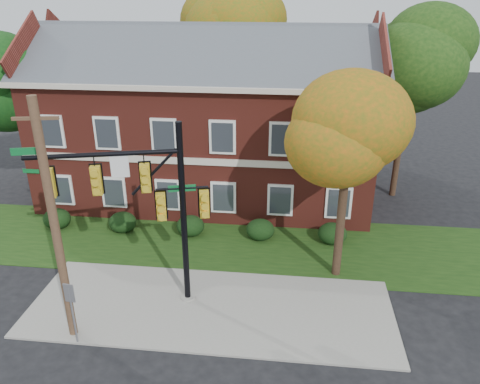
# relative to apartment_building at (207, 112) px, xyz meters

# --- Properties ---
(ground) EXTENTS (120.00, 120.00, 0.00)m
(ground) POSITION_rel_apartment_building_xyz_m (2.00, -11.95, -4.99)
(ground) COLOR black
(ground) RESTS_ON ground
(sidewalk) EXTENTS (14.00, 5.00, 0.08)m
(sidewalk) POSITION_rel_apartment_building_xyz_m (2.00, -10.95, -4.95)
(sidewalk) COLOR gray
(sidewalk) RESTS_ON ground
(grass_strip) EXTENTS (30.00, 6.00, 0.04)m
(grass_strip) POSITION_rel_apartment_building_xyz_m (2.00, -5.95, -4.97)
(grass_strip) COLOR #193811
(grass_strip) RESTS_ON ground
(apartment_building) EXTENTS (18.80, 8.80, 9.74)m
(apartment_building) POSITION_rel_apartment_building_xyz_m (0.00, 0.00, 0.00)
(apartment_building) COLOR maroon
(apartment_building) RESTS_ON ground
(hedge_far_left) EXTENTS (1.40, 1.26, 1.05)m
(hedge_far_left) POSITION_rel_apartment_building_xyz_m (-7.00, -5.25, -4.46)
(hedge_far_left) COLOR black
(hedge_far_left) RESTS_ON ground
(hedge_left) EXTENTS (1.40, 1.26, 1.05)m
(hedge_left) POSITION_rel_apartment_building_xyz_m (-3.50, -5.25, -4.46)
(hedge_left) COLOR black
(hedge_left) RESTS_ON ground
(hedge_center) EXTENTS (1.40, 1.26, 1.05)m
(hedge_center) POSITION_rel_apartment_building_xyz_m (0.00, -5.25, -4.46)
(hedge_center) COLOR black
(hedge_center) RESTS_ON ground
(hedge_right) EXTENTS (1.40, 1.26, 1.05)m
(hedge_right) POSITION_rel_apartment_building_xyz_m (3.50, -5.25, -4.46)
(hedge_right) COLOR black
(hedge_right) RESTS_ON ground
(hedge_far_right) EXTENTS (1.40, 1.26, 1.05)m
(hedge_far_right) POSITION_rel_apartment_building_xyz_m (7.00, -5.25, -4.46)
(hedge_far_right) COLOR black
(hedge_far_right) RESTS_ON ground
(tree_near_right) EXTENTS (4.50, 4.25, 8.58)m
(tree_near_right) POSITION_rel_apartment_building_xyz_m (7.22, -8.09, 1.68)
(tree_near_right) COLOR black
(tree_near_right) RESTS_ON ground
(tree_left_rear) EXTENTS (5.40, 5.10, 8.88)m
(tree_left_rear) POSITION_rel_apartment_building_xyz_m (-9.73, -1.12, 1.69)
(tree_left_rear) COLOR black
(tree_left_rear) RESTS_ON ground
(tree_right_rear) EXTENTS (6.30, 5.95, 10.62)m
(tree_right_rear) POSITION_rel_apartment_building_xyz_m (11.31, 0.86, 3.13)
(tree_right_rear) COLOR black
(tree_right_rear) RESTS_ON ground
(tree_far_rear) EXTENTS (6.84, 6.46, 11.52)m
(tree_far_rear) POSITION_rel_apartment_building_xyz_m (1.34, 7.84, 3.86)
(tree_far_rear) COLOR black
(tree_far_rear) RESTS_ON ground
(traffic_signal) EXTENTS (6.36, 1.84, 7.30)m
(traffic_signal) POSITION_rel_apartment_building_xyz_m (-0.27, -10.81, -0.46)
(traffic_signal) COLOR gray
(traffic_signal) RESTS_ON ground
(utility_pole) EXTENTS (1.33, 0.36, 8.62)m
(utility_pole) POSITION_rel_apartment_building_xyz_m (-2.63, -12.95, -0.62)
(utility_pole) COLOR #4C3523
(utility_pole) RESTS_ON ground
(sign_post) EXTENTS (0.36, 0.08, 2.48)m
(sign_post) POSITION_rel_apartment_building_xyz_m (-2.29, -13.39, -3.30)
(sign_post) COLOR slate
(sign_post) RESTS_ON ground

